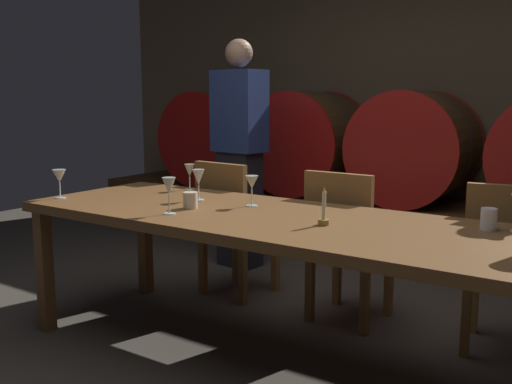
# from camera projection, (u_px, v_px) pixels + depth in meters

# --- Properties ---
(ground_plane) EXTENTS (8.97, 8.97, 0.00)m
(ground_plane) POSITION_uv_depth(u_px,v_px,m) (245.00, 367.00, 2.79)
(ground_plane) COLOR #3F3A33
(back_wall) EXTENTS (6.90, 0.24, 2.41)m
(back_wall) POSITION_uv_depth(u_px,v_px,m) (440.00, 106.00, 5.01)
(back_wall) COLOR brown
(back_wall) RESTS_ON ground
(barrel_shelf) EXTENTS (6.21, 0.90, 0.44)m
(barrel_shelf) POSITION_uv_depth(u_px,v_px,m) (414.00, 229.00, 4.72)
(barrel_shelf) COLOR #4C2D16
(barrel_shelf) RESTS_ON ground
(wine_barrel_far_left) EXTENTS (0.90, 0.77, 0.90)m
(wine_barrel_far_left) POSITION_uv_depth(u_px,v_px,m) (219.00, 138.00, 5.71)
(wine_barrel_far_left) COLOR #513319
(wine_barrel_far_left) RESTS_ON barrel_shelf
(wine_barrel_left) EXTENTS (0.90, 0.77, 0.90)m
(wine_barrel_left) POSITION_uv_depth(u_px,v_px,m) (308.00, 142.00, 5.15)
(wine_barrel_left) COLOR #513319
(wine_barrel_left) RESTS_ON barrel_shelf
(wine_barrel_center) EXTENTS (0.90, 0.77, 0.90)m
(wine_barrel_center) POSITION_uv_depth(u_px,v_px,m) (415.00, 148.00, 4.62)
(wine_barrel_center) COLOR brown
(wine_barrel_center) RESTS_ON barrel_shelf
(dining_table) EXTENTS (2.78, 0.89, 0.73)m
(dining_table) POSITION_uv_depth(u_px,v_px,m) (286.00, 230.00, 2.71)
(dining_table) COLOR brown
(dining_table) RESTS_ON ground
(chair_left) EXTENTS (0.43, 0.43, 0.88)m
(chair_left) POSITION_uv_depth(u_px,v_px,m) (232.00, 222.00, 3.72)
(chair_left) COLOR brown
(chair_left) RESTS_ON ground
(chair_center) EXTENTS (0.41, 0.41, 0.88)m
(chair_center) POSITION_uv_depth(u_px,v_px,m) (345.00, 240.00, 3.26)
(chair_center) COLOR brown
(chair_center) RESTS_ON ground
(chair_right) EXTENTS (0.45, 0.45, 0.88)m
(chair_right) POSITION_uv_depth(u_px,v_px,m) (509.00, 261.00, 2.83)
(chair_right) COLOR brown
(chair_right) RESTS_ON ground
(guest_left) EXTENTS (0.40, 0.28, 1.70)m
(guest_left) POSITION_uv_depth(u_px,v_px,m) (239.00, 153.00, 4.33)
(guest_left) COLOR black
(guest_left) RESTS_ON ground
(candle_center) EXTENTS (0.05, 0.05, 0.17)m
(candle_center) POSITION_uv_depth(u_px,v_px,m) (324.00, 215.00, 2.54)
(candle_center) COLOR olive
(candle_center) RESTS_ON dining_table
(wine_glass_far_left) EXTENTS (0.07, 0.07, 0.16)m
(wine_glass_far_left) POSITION_uv_depth(u_px,v_px,m) (59.00, 177.00, 3.19)
(wine_glass_far_left) COLOR white
(wine_glass_far_left) RESTS_ON dining_table
(wine_glass_left) EXTENTS (0.06, 0.06, 0.16)m
(wine_glass_left) POSITION_uv_depth(u_px,v_px,m) (190.00, 171.00, 3.49)
(wine_glass_left) COLOR silver
(wine_glass_left) RESTS_ON dining_table
(wine_glass_center_left) EXTENTS (0.07, 0.07, 0.17)m
(wine_glass_center_left) POSITION_uv_depth(u_px,v_px,m) (198.00, 178.00, 3.13)
(wine_glass_center_left) COLOR white
(wine_glass_center_left) RESTS_ON dining_table
(wine_glass_center_right) EXTENTS (0.07, 0.07, 0.18)m
(wine_glass_center_right) POSITION_uv_depth(u_px,v_px,m) (169.00, 187.00, 2.76)
(wine_glass_center_right) COLOR silver
(wine_glass_center_right) RESTS_ON dining_table
(wine_glass_right) EXTENTS (0.07, 0.07, 0.16)m
(wine_glass_right) POSITION_uv_depth(u_px,v_px,m) (252.00, 183.00, 2.96)
(wine_glass_right) COLOR silver
(wine_glass_right) RESTS_ON dining_table
(cup_left) EXTENTS (0.07, 0.07, 0.08)m
(cup_left) POSITION_uv_depth(u_px,v_px,m) (190.00, 200.00, 2.92)
(cup_left) COLOR beige
(cup_left) RESTS_ON dining_table
(cup_right) EXTENTS (0.07, 0.07, 0.09)m
(cup_right) POSITION_uv_depth(u_px,v_px,m) (489.00, 219.00, 2.44)
(cup_right) COLOR silver
(cup_right) RESTS_ON dining_table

